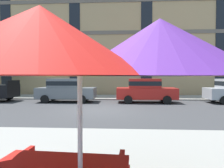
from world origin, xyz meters
The scene contains 6 objects.
ground_plane centered at (0.00, 0.00, 0.00)m, with size 120.00×120.00×0.00m, color #38383A.
sidewalk_far centered at (0.00, 6.80, 0.06)m, with size 56.00×3.60×0.12m, color #9E998E.
apartment_building centered at (0.00, 14.99, 6.40)m, with size 43.76×12.08×12.80m.
sedan_gray centered at (-3.06, 3.70, 0.95)m, with size 4.40×1.98×1.78m.
sedan_red centered at (3.00, 3.70, 0.95)m, with size 4.40×1.98×1.78m.
patio_umbrella centered at (0.84, -9.00, 2.17)m, with size 3.67×3.67×2.47m.
Camera 1 is at (1.37, -11.40, 1.93)m, focal length 32.14 mm.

